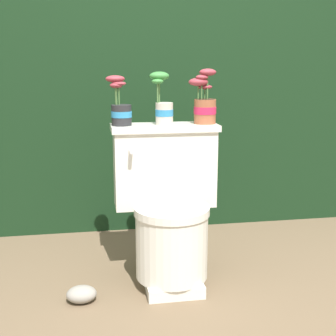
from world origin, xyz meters
name	(u,v)px	position (x,y,z in m)	size (l,w,h in m)	color
ground_plane	(187,282)	(0.00, 0.00, 0.00)	(12.00, 12.00, 0.00)	brown
hedge_backdrop	(154,91)	(0.00, 1.13, 0.86)	(4.11, 0.69, 1.72)	black
toilet	(168,208)	(-0.08, 0.07, 0.36)	(0.52, 0.48, 0.76)	silver
potted_plant_left	(120,107)	(-0.29, 0.19, 0.84)	(0.12, 0.10, 0.24)	#262628
potted_plant_midleft	(163,104)	(-0.09, 0.18, 0.85)	(0.11, 0.09, 0.25)	beige
potted_plant_middle	(204,103)	(0.12, 0.18, 0.86)	(0.14, 0.11, 0.27)	#9E5638
garden_stone	(82,294)	(-0.51, -0.11, 0.04)	(0.14, 0.11, 0.07)	gray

